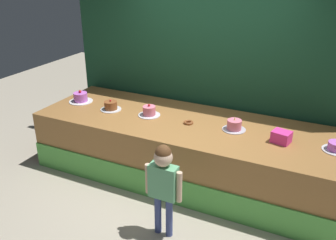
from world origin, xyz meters
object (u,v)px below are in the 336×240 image
object	(u,v)px
child_figure	(163,179)
cake_far_left	(81,98)
cake_center	(149,111)
cake_left	(111,106)
pink_box	(281,137)
donut	(188,122)
cake_right	(234,125)
cake_far_right	(336,147)

from	to	relation	value
child_figure	cake_far_left	distance (m)	2.31
cake_far_left	cake_center	bearing A→B (deg)	-1.01
cake_left	pink_box	bearing A→B (deg)	0.30
donut	cake_far_left	size ratio (longest dim) A/B	0.36
cake_far_left	cake_right	distance (m)	2.34
pink_box	cake_far_left	distance (m)	2.92
donut	cake_right	xyz separation A→B (m)	(0.58, 0.07, 0.04)
pink_box	cake_right	distance (m)	0.59
cake_far_left	cake_left	bearing A→B (deg)	-7.23
cake_far_left	cake_left	distance (m)	0.59
donut	cake_far_left	world-z (taller)	cake_far_left
cake_far_right	cake_left	bearing A→B (deg)	-178.61
cake_far_left	cake_far_right	size ratio (longest dim) A/B	1.19
cake_right	cake_left	bearing A→B (deg)	-176.60
child_figure	pink_box	xyz separation A→B (m)	(0.96, 1.14, 0.17)
child_figure	cake_far_left	xyz separation A→B (m)	(-1.97, 1.20, 0.17)
child_figure	cake_far_right	world-z (taller)	child_figure
child_figure	cake_far_right	distance (m)	1.95
cake_far_left	donut	bearing A→B (deg)	-1.28
pink_box	cake_left	size ratio (longest dim) A/B	0.69
cake_center	child_figure	bearing A→B (deg)	-55.88
donut	cake_right	world-z (taller)	cake_right
cake_left	cake_far_left	bearing A→B (deg)	172.77
donut	cake_far_right	xyz separation A→B (m)	(1.75, 0.04, 0.03)
pink_box	donut	size ratio (longest dim) A/B	1.61
cake_right	cake_far_right	size ratio (longest dim) A/B	0.99
pink_box	child_figure	bearing A→B (deg)	-130.11
cake_center	cake_right	world-z (taller)	cake_right
cake_far_left	child_figure	bearing A→B (deg)	-31.34
child_figure	cake_center	xyz separation A→B (m)	(-0.80, 1.18, 0.16)
donut	cake_far_right	distance (m)	1.75
pink_box	donut	distance (m)	1.17
donut	cake_far_right	size ratio (longest dim) A/B	0.43
cake_left	cake_right	xyz separation A→B (m)	(1.75, 0.10, 0.00)
cake_left	cake_right	distance (m)	1.76
cake_left	cake_far_right	distance (m)	2.92
cake_far_left	cake_left	xyz separation A→B (m)	(0.58, -0.07, -0.01)
child_figure	cake_left	xyz separation A→B (m)	(-1.38, 1.12, 0.16)
pink_box	cake_far_left	xyz separation A→B (m)	(-2.92, 0.06, -0.01)
cake_far_right	donut	bearing A→B (deg)	-178.82
donut	child_figure	bearing A→B (deg)	-79.60
pink_box	cake_left	bearing A→B (deg)	-179.70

